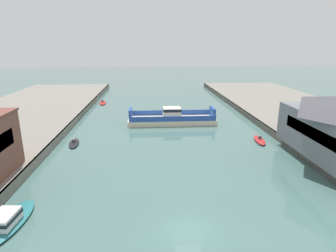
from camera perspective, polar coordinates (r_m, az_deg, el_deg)
name	(u,v)px	position (r m, az deg, el deg)	size (l,w,h in m)	color
ground_plane	(189,231)	(26.97, 4.32, -20.61)	(400.00, 400.00, 0.00)	#476B66
chain_ferry	(172,118)	(59.67, 0.79, 1.58)	(18.55, 5.80, 3.37)	beige
moored_boat_near_left	(260,140)	(51.11, 18.21, -2.73)	(2.25, 5.30, 0.97)	red
moored_boat_near_right	(103,103)	(82.42, -13.19, 4.67)	(2.49, 6.03, 0.92)	red
moored_boat_mid_left	(74,143)	(49.79, -18.64, -3.33)	(2.25, 5.16, 0.88)	black
moored_boat_mid_right	(7,221)	(30.93, -30.00, -16.42)	(3.46, 8.07, 1.53)	#237075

